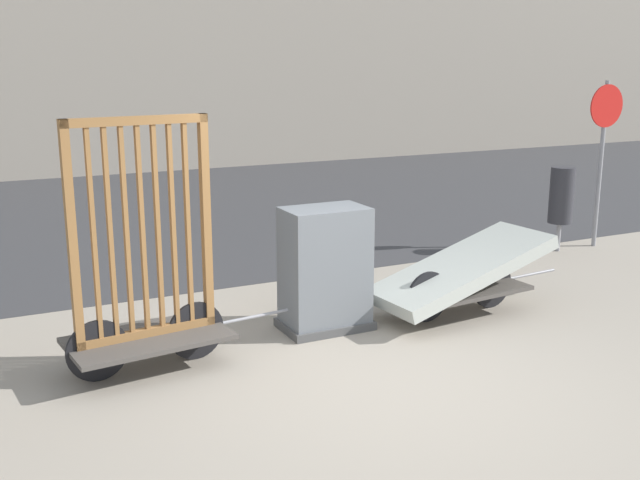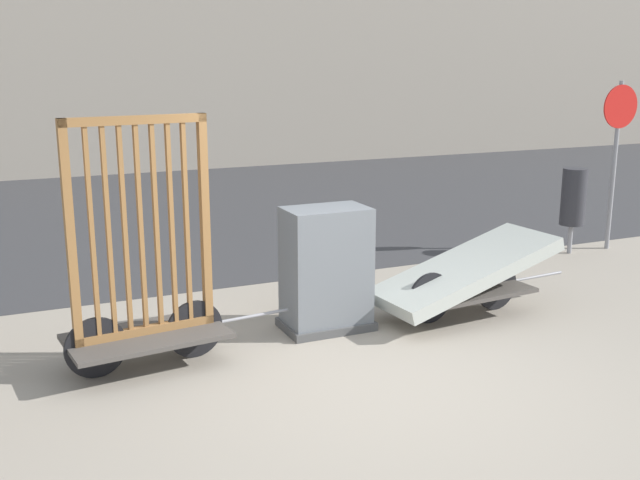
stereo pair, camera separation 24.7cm
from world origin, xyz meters
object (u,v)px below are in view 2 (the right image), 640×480
bike_cart_with_mattress (465,274)px  trash_bin (573,198)px  bike_cart_with_bedframe (145,287)px  utility_cabinet (326,273)px  sign_post (617,140)px

bike_cart_with_mattress → trash_bin: 3.25m
bike_cart_with_bedframe → trash_bin: size_ratio=1.84×
utility_cabinet → bike_cart_with_bedframe: bearing=-172.2°
sign_post → trash_bin: bearing=179.2°
trash_bin → sign_post: (0.67, -0.01, 0.75)m
bike_cart_with_mattress → trash_bin: (2.82, 1.58, 0.33)m
bike_cart_with_mattress → bike_cart_with_bedframe: bearing=175.2°
bike_cart_with_mattress → sign_post: bearing=19.4°
bike_cart_with_mattress → trash_bin: bearing=24.4°
bike_cart_with_mattress → sign_post: size_ratio=1.02×
utility_cabinet → sign_post: sign_post is taller
bike_cart_with_bedframe → trash_bin: 6.26m
bike_cart_with_bedframe → utility_cabinet: 1.81m
bike_cart_with_mattress → utility_cabinet: size_ratio=1.94×
bike_cart_with_mattress → utility_cabinet: (-1.45, 0.25, 0.12)m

